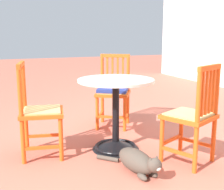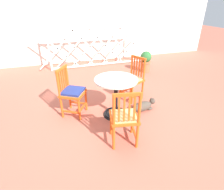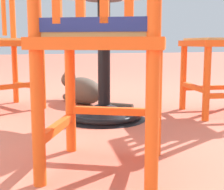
{
  "view_description": "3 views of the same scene",
  "coord_description": "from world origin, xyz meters",
  "px_view_note": "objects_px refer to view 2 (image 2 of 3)",
  "views": [
    {
      "loc": [
        2.76,
        -1.13,
        1.17
      ],
      "look_at": [
        -0.08,
        0.02,
        0.55
      ],
      "focal_mm": 48.49,
      "sensor_mm": 36.0,
      "label": 1
    },
    {
      "loc": [
        -0.9,
        -2.7,
        1.93
      ],
      "look_at": [
        -0.05,
        -0.05,
        0.46
      ],
      "focal_mm": 28.8,
      "sensor_mm": 36.0,
      "label": 2
    },
    {
      "loc": [
        -1.74,
        0.67,
        0.43
      ],
      "look_at": [
        -0.13,
        0.03,
        0.17
      ],
      "focal_mm": 53.91,
      "sensor_mm": 36.0,
      "label": 3
    }
  ],
  "objects_px": {
    "cafe_table": "(116,101)",
    "orange_chair_by_planter": "(124,118)",
    "terracotta_planter": "(146,61)",
    "orange_chair_near_fence": "(72,93)",
    "tabby_cat": "(144,106)",
    "orange_chair_at_corner": "(133,80)"
  },
  "relations": [
    {
      "from": "terracotta_planter",
      "to": "orange_chair_at_corner",
      "type": "bearing_deg",
      "value": -126.45
    },
    {
      "from": "cafe_table",
      "to": "orange_chair_by_planter",
      "type": "distance_m",
      "value": 0.77
    },
    {
      "from": "orange_chair_near_fence",
      "to": "terracotta_planter",
      "type": "distance_m",
      "value": 2.88
    },
    {
      "from": "cafe_table",
      "to": "tabby_cat",
      "type": "distance_m",
      "value": 0.6
    },
    {
      "from": "cafe_table",
      "to": "orange_chair_at_corner",
      "type": "distance_m",
      "value": 0.77
    },
    {
      "from": "orange_chair_at_corner",
      "to": "terracotta_planter",
      "type": "distance_m",
      "value": 1.77
    },
    {
      "from": "orange_chair_near_fence",
      "to": "tabby_cat",
      "type": "relative_size",
      "value": 1.31
    },
    {
      "from": "orange_chair_by_planter",
      "to": "orange_chair_near_fence",
      "type": "bearing_deg",
      "value": 121.32
    },
    {
      "from": "tabby_cat",
      "to": "terracotta_planter",
      "type": "relative_size",
      "value": 1.12
    },
    {
      "from": "tabby_cat",
      "to": "orange_chair_by_planter",
      "type": "bearing_deg",
      "value": -134.29
    },
    {
      "from": "cafe_table",
      "to": "tabby_cat",
      "type": "height_order",
      "value": "cafe_table"
    },
    {
      "from": "orange_chair_by_planter",
      "to": "cafe_table",
      "type": "bearing_deg",
      "value": 80.32
    },
    {
      "from": "orange_chair_by_planter",
      "to": "terracotta_planter",
      "type": "distance_m",
      "value": 3.19
    },
    {
      "from": "cafe_table",
      "to": "orange_chair_by_planter",
      "type": "xyz_separation_m",
      "value": [
        -0.13,
        -0.74,
        0.15
      ]
    },
    {
      "from": "orange_chair_near_fence",
      "to": "terracotta_planter",
      "type": "bearing_deg",
      "value": 35.02
    },
    {
      "from": "orange_chair_by_planter",
      "to": "terracotta_planter",
      "type": "xyz_separation_m",
      "value": [
        1.73,
        2.67,
        -0.11
      ]
    },
    {
      "from": "cafe_table",
      "to": "orange_chair_near_fence",
      "type": "bearing_deg",
      "value": 159.5
    },
    {
      "from": "orange_chair_by_planter",
      "to": "tabby_cat",
      "type": "height_order",
      "value": "orange_chair_by_planter"
    },
    {
      "from": "orange_chair_at_corner",
      "to": "orange_chair_by_planter",
      "type": "bearing_deg",
      "value": -118.57
    },
    {
      "from": "terracotta_planter",
      "to": "cafe_table",
      "type": "bearing_deg",
      "value": -129.74
    },
    {
      "from": "cafe_table",
      "to": "orange_chair_by_planter",
      "type": "relative_size",
      "value": 0.83
    },
    {
      "from": "cafe_table",
      "to": "orange_chair_by_planter",
      "type": "bearing_deg",
      "value": -99.68
    }
  ]
}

